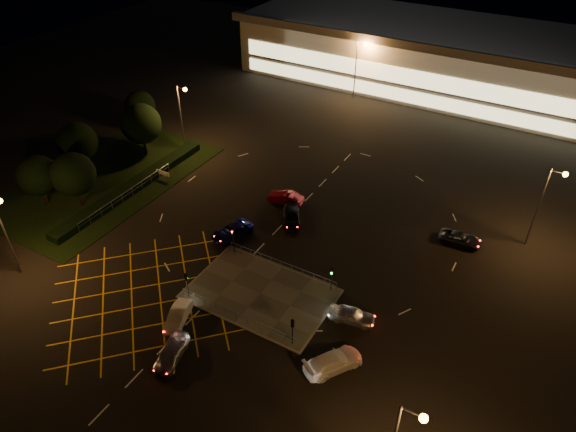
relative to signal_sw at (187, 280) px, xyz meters
The scene contains 26 objects.
ground 7.58m from the signal_sw, 56.28° to the left, with size 180.00×180.00×0.00m, color black.
pedestrian_island 7.57m from the signal_sw, 33.65° to the left, with size 14.00×9.00×0.12m, color #4C4944.
grass_verge 26.93m from the signal_sw, 153.45° to the left, with size 18.00×30.00×0.08m, color black.
hedge 22.55m from the signal_sw, 147.74° to the left, with size 2.00×26.00×1.00m, color black.
supermarket 68.13m from the signal_sw, 86.63° to the left, with size 72.00×26.50×10.50m.
streetlight_sw 19.03m from the signal_sw, 161.12° to the right, with size 1.78×0.56×10.03m.
streetlight_nw 31.24m from the signal_sw, 129.19° to the left, with size 1.78×0.56×10.03m.
streetlight_ne 38.75m from the signal_sw, 42.43° to the left, with size 1.78×0.56×10.03m.
streetlight_far_left 54.44m from the signal_sw, 95.88° to the left, with size 1.78×0.56×10.03m.
signal_sw is the anchor object (origin of this frame).
signal_se 12.00m from the signal_sw, ahead, with size 0.28×0.30×3.15m.
signal_nw 7.99m from the signal_sw, 90.00° to the left, with size 0.28×0.30×3.15m.
signal_ne 14.41m from the signal_sw, 33.65° to the left, with size 0.28×0.30×3.15m.
tree_a 26.38m from the signal_sw, behind, with size 5.04×5.04×6.86m.
tree_b 30.55m from the signal_sw, 156.81° to the left, with size 5.40×5.40×7.35m.
tree_c 31.34m from the signal_sw, 140.20° to the left, with size 5.76×5.76×7.84m.
tree_d 39.73m from the signal_sw, 139.09° to the left, with size 4.68×4.68×6.37m.
tree_e 22.92m from the signal_sw, 164.76° to the left, with size 5.40×5.40×7.35m.
car_near_silver 7.69m from the signal_sw, 62.81° to the right, with size 1.87×4.65×1.59m, color #AAADB1.
car_queue_white 3.62m from the signal_sw, 69.11° to the right, with size 1.50×4.30×1.42m, color silver.
car_left_blue 10.73m from the signal_sw, 100.65° to the left, with size 2.33×5.06×1.41m, color #0D114F.
car_far_dkgrey 16.64m from the signal_sw, 80.84° to the left, with size 2.03×5.00×1.45m, color black.
car_right_silver 16.48m from the signal_sw, 19.06° to the left, with size 1.78×4.44×1.51m, color #BBBCC3.
car_circ_red 19.50m from the signal_sw, 89.95° to the left, with size 1.62×4.64×1.53m, color maroon.
car_east_grey 30.96m from the signal_sw, 46.20° to the left, with size 2.16×4.69×1.30m, color black.
car_approach_white 16.42m from the signal_sw, ahead, with size 2.20×5.42×1.57m, color silver.
Camera 1 is at (23.08, -33.05, 37.36)m, focal length 32.00 mm.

